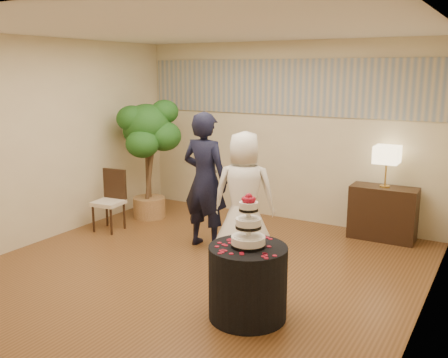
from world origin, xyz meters
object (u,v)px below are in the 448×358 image
Objects in this scene: bride at (244,194)px; table_lamp at (386,167)px; ficus_tree at (148,159)px; groom at (205,180)px; side_chair at (108,201)px; cake_table at (248,282)px; wedding_cake at (248,220)px; console at (383,213)px.

bride is 2.10m from table_lamp.
table_lamp is at bearing 12.97° from ficus_tree.
side_chair is at bearing 6.77° from groom.
wedding_cake is at bearing 0.00° from cake_table.
table_lamp is at bearing -153.63° from bride.
cake_table is 0.83× the size of console.
groom is at bearing -143.17° from table_lamp.
side_chair reaches higher than cake_table.
side_chair is (-3.63, -1.66, 0.07)m from console.
ficus_tree is (-2.12, 0.71, 0.16)m from bride.
cake_table is 1.30× the size of table_lamp.
console is at bearing -141.86° from groom.
ficus_tree is at bearing -23.20° from groom.
cake_table is 3.74m from ficus_tree.
ficus_tree is (-3.54, -0.82, -0.08)m from table_lamp.
groom is at bearing -0.28° from side_chair.
cake_table is at bearing -29.68° from side_chair.
ficus_tree reaches higher than wedding_cake.
bride is at bearing -132.94° from table_lamp.
console is 1.57× the size of table_lamp.
table_lamp is (1.42, 1.53, 0.24)m from bride.
groom is at bearing 133.55° from cake_table.
cake_table is at bearing 0.00° from wedding_cake.
side_chair is at bearing 156.06° from cake_table.
table_lamp is 0.64× the size of side_chair.
groom reaches higher than bride.
wedding_cake reaches higher than side_chair.
table_lamp is 4.04m from side_chair.
ficus_tree reaches higher than groom.
wedding_cake is at bearing -29.68° from side_chair.
groom is 2.02× the size of side_chair.
bride is 2.13m from console.
wedding_cake is 3.37m from side_chair.
bride is at bearing -134.02° from console.
cake_table is at bearing 98.56° from bride.
ficus_tree is (-2.96, 2.20, 0.61)m from cake_table.
table_lamp is at bearing 79.03° from cake_table.
wedding_cake is at bearing -100.97° from table_lamp.
wedding_cake is 0.57× the size of side_chair.
bride is 1.78× the size of side_chair.
table_lamp is at bearing 79.03° from wedding_cake.
groom is at bearing -24.51° from ficus_tree.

